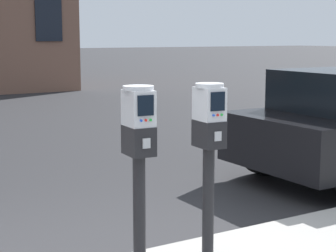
% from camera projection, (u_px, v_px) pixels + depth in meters
% --- Properties ---
extents(parking_meter_near_kerb, '(0.23, 0.26, 1.37)m').
position_uv_depth(parking_meter_near_kerb, '(139.00, 146.00, 4.02)').
color(parking_meter_near_kerb, black).
rests_on(parking_meter_near_kerb, sidewalk_slab).
extents(parking_meter_twin_adjacent, '(0.23, 0.26, 1.36)m').
position_uv_depth(parking_meter_twin_adjacent, '(209.00, 139.00, 4.34)').
color(parking_meter_twin_adjacent, black).
rests_on(parking_meter_twin_adjacent, sidewalk_slab).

